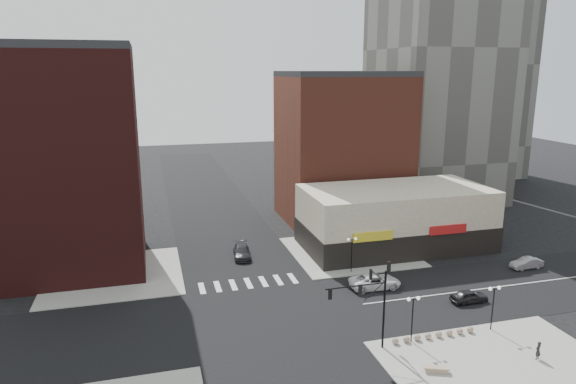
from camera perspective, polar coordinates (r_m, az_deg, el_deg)
name	(u,v)px	position (r m, az deg, el deg)	size (l,w,h in m)	color
ground	(266,317)	(50.45, -2.46, -13.68)	(240.00, 240.00, 0.00)	black
road_ew	(266,317)	(50.45, -2.46, -13.67)	(200.00, 14.00, 0.02)	black
road_ns	(266,317)	(50.44, -2.46, -13.67)	(14.00, 200.00, 0.02)	black
sidewalk_nw	(114,275)	(62.81, -18.74, -8.72)	(15.00, 15.00, 0.12)	gray
sidewalk_ne	(350,252)	(67.24, 6.89, -6.60)	(15.00, 15.00, 0.12)	gray
sidewalk_se	(506,372)	(45.67, 23.10, -17.88)	(18.00, 14.00, 0.12)	gray
building_nw	(66,164)	(63.82, -23.43, 2.87)	(16.00, 15.00, 25.00)	#3B1312
building_ne_midrise	(342,150)	(79.70, 6.03, 4.72)	(18.00, 15.00, 22.00)	brown
building_ne_row	(395,223)	(69.29, 11.80, -3.36)	(24.20, 12.20, 8.00)	beige
traffic_signal	(372,294)	(43.74, 9.33, -11.09)	(5.59, 3.09, 7.77)	black
street_lamp_se_a	(413,308)	(45.91, 13.72, -12.38)	(1.22, 0.32, 4.16)	black
street_lamp_se_b	(494,297)	(50.06, 21.90, -10.76)	(1.22, 0.32, 4.16)	black
street_lamp_ne	(352,246)	(59.60, 7.11, -5.97)	(1.22, 0.32, 4.16)	black
bollard_row	(433,335)	(48.22, 15.86, -15.04)	(7.92, 0.57, 0.57)	#886A5D
white_suv	(375,281)	(56.86, 9.66, -9.76)	(2.57, 5.58, 1.55)	white
dark_sedan_east	(469,296)	(56.05, 19.49, -10.86)	(1.56, 3.87, 1.32)	black
silver_sedan	(526,263)	(67.59, 24.97, -7.18)	(1.36, 3.91, 1.29)	gray
dark_sedan_north	(242,252)	(65.04, -5.15, -6.63)	(2.04, 5.02, 1.46)	black
pedestrian	(538,350)	(47.84, 26.03, -15.54)	(0.57, 0.37, 1.56)	#242227
stone_bench	(436,369)	(43.63, 16.16, -18.40)	(1.98, 1.27, 0.44)	tan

